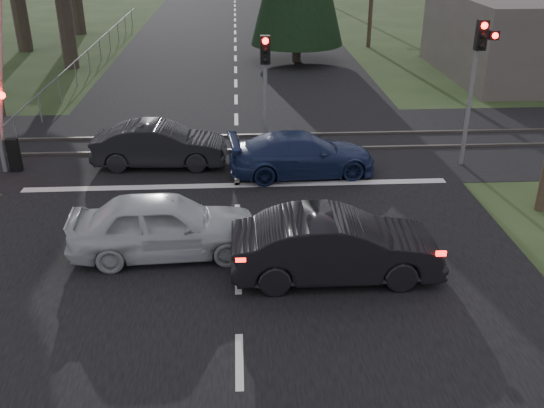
{
  "coord_description": "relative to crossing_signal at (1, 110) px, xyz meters",
  "views": [
    {
      "loc": [
        0.1,
        -8.93,
        7.43
      ],
      "look_at": [
        0.84,
        4.06,
        1.3
      ],
      "focal_mm": 40.0,
      "sensor_mm": 36.0,
      "label": 1
    }
  ],
  "objects": [
    {
      "name": "road",
      "position": [
        7.27,
        0.21,
        -2.05
      ],
      "size": [
        14.0,
        100.0,
        0.01
      ],
      "primitive_type": "cube",
      "color": "black",
      "rests_on": "ground"
    },
    {
      "name": "dark_hatchback",
      "position": [
        9.48,
        -6.92,
        -1.28
      ],
      "size": [
        4.73,
        1.68,
        1.55
      ],
      "primitive_type": "imported",
      "rotation": [
        0.0,
        0.0,
        1.58
      ],
      "color": "black",
      "rests_on": "ground"
    },
    {
      "name": "traffic_signal_center",
      "position": [
        8.27,
        0.89,
        0.75
      ],
      "size": [
        0.32,
        0.48,
        4.1
      ],
      "color": "slate",
      "rests_on": "ground"
    },
    {
      "name": "rail_far",
      "position": [
        7.27,
        3.01,
        -2.01
      ],
      "size": [
        120.0,
        0.12,
        0.1
      ],
      "primitive_type": "cube",
      "color": "#59544C",
      "rests_on": "ground"
    },
    {
      "name": "crossing_signal",
      "position": [
        0.0,
        0.0,
        0.0
      ],
      "size": [
        1.62,
        0.38,
        6.96
      ],
      "color": "slate",
      "rests_on": "ground"
    },
    {
      "name": "silver_car",
      "position": [
        5.53,
        -5.65,
        -1.28
      ],
      "size": [
        4.62,
        2.05,
        1.54
      ],
      "primitive_type": "imported",
      "rotation": [
        0.0,
        0.0,
        1.62
      ],
      "color": "#B0B4B9",
      "rests_on": "ground"
    },
    {
      "name": "fence_left",
      "position": [
        -0.53,
        12.71,
        -2.06
      ],
      "size": [
        0.1,
        36.0,
        1.2
      ],
      "primitive_type": null,
      "color": "slate",
      "rests_on": "ground"
    },
    {
      "name": "dark_car_far",
      "position": [
        4.77,
        0.25,
        -1.34
      ],
      "size": [
        4.4,
        1.7,
        1.43
      ],
      "primitive_type": "imported",
      "rotation": [
        0.0,
        0.0,
        1.53
      ],
      "color": "black",
      "rests_on": "ground"
    },
    {
      "name": "traffic_signal_right",
      "position": [
        14.82,
        -0.31,
        1.26
      ],
      "size": [
        0.68,
        0.48,
        4.7
      ],
      "color": "slate",
      "rests_on": "ground"
    },
    {
      "name": "stop_line",
      "position": [
        7.27,
        -1.59,
        -2.05
      ],
      "size": [
        13.0,
        0.35,
        0.0
      ],
      "primitive_type": "cube",
      "color": "silver",
      "rests_on": "ground"
    },
    {
      "name": "blue_sedan",
      "position": [
        9.36,
        -0.77,
        -1.38
      ],
      "size": [
        4.79,
        2.3,
        1.34
      ],
      "primitive_type": "imported",
      "rotation": [
        0.0,
        0.0,
        1.66
      ],
      "color": "#19254B",
      "rests_on": "ground"
    },
    {
      "name": "rail_corridor",
      "position": [
        7.27,
        2.21,
        -2.05
      ],
      "size": [
        120.0,
        8.0,
        0.01
      ],
      "primitive_type": "cube",
      "color": "black",
      "rests_on": "ground"
    },
    {
      "name": "rail_near",
      "position": [
        7.27,
        1.41,
        -2.01
      ],
      "size": [
        120.0,
        0.12,
        0.1
      ],
      "primitive_type": "cube",
      "color": "#59544C",
      "rests_on": "ground"
    },
    {
      "name": "ground",
      "position": [
        7.27,
        -9.79,
        -2.06
      ],
      "size": [
        120.0,
        120.0,
        0.0
      ],
      "primitive_type": "plane",
      "color": "#233618",
      "rests_on": "ground"
    }
  ]
}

